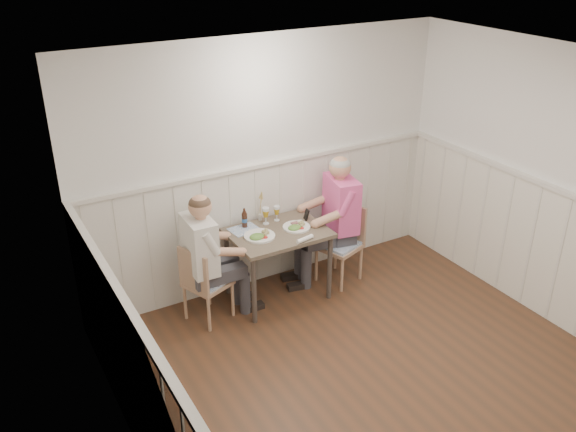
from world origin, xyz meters
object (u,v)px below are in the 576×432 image
object	(u,v)px
dining_table	(278,240)
grass_vase	(260,207)
man_in_pink	(337,228)
diner_cream	(205,268)
beer_bottle	(244,219)
chair_right	(342,240)
chair_left	(204,281)

from	to	relation	value
dining_table	grass_vase	bearing A→B (deg)	97.11
man_in_pink	grass_vase	bearing A→B (deg)	159.49
diner_cream	grass_vase	size ratio (longest dim) A/B	4.07
dining_table	beer_bottle	size ratio (longest dim) A/B	4.69
chair_right	man_in_pink	size ratio (longest dim) A/B	0.60
chair_left	diner_cream	distance (m)	0.13
chair_right	dining_table	bearing A→B (deg)	177.44
dining_table	chair_left	distance (m)	0.85
chair_right	diner_cream	xyz separation A→B (m)	(-1.55, 0.04, 0.10)
dining_table	man_in_pink	bearing A→B (deg)	1.97
man_in_pink	dining_table	bearing A→B (deg)	-178.03
chair_right	chair_left	xyz separation A→B (m)	(-1.58, 0.01, -0.02)
beer_bottle	grass_vase	distance (m)	0.23
chair_right	diner_cream	size ratio (longest dim) A/B	0.63
chair_left	man_in_pink	size ratio (longest dim) A/B	0.57
chair_left	beer_bottle	world-z (taller)	beer_bottle
grass_vase	diner_cream	bearing A→B (deg)	-157.75
chair_right	grass_vase	distance (m)	0.98
beer_bottle	grass_vase	bearing A→B (deg)	17.86
chair_right	grass_vase	world-z (taller)	grass_vase
dining_table	chair_right	world-z (taller)	chair_right
grass_vase	dining_table	bearing A→B (deg)	-82.89
grass_vase	beer_bottle	bearing A→B (deg)	-162.14
dining_table	diner_cream	bearing A→B (deg)	179.70
dining_table	grass_vase	distance (m)	0.40
diner_cream	grass_vase	bearing A→B (deg)	22.25
diner_cream	beer_bottle	bearing A→B (deg)	23.86
grass_vase	man_in_pink	bearing A→B (deg)	-20.51
diner_cream	grass_vase	world-z (taller)	diner_cream
chair_left	grass_vase	xyz separation A→B (m)	(0.78, 0.33, 0.46)
dining_table	chair_right	bearing A→B (deg)	-2.56
chair_right	man_in_pink	xyz separation A→B (m)	(-0.04, 0.06, 0.14)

